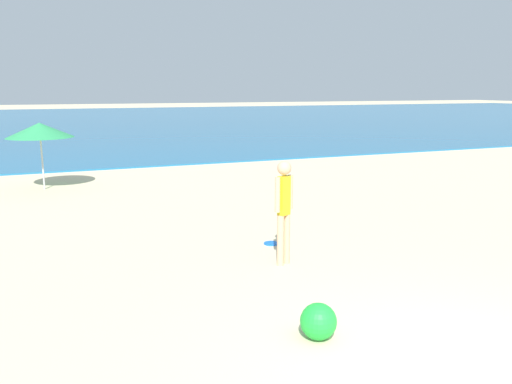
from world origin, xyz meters
TOP-DOWN VIEW (x-y plane):
  - water at (0.00, 45.57)m, footprint 160.00×60.00m
  - person_standing at (-0.23, 4.01)m, footprint 0.38×0.23m
  - frisbee at (0.03, 5.12)m, footprint 0.28×0.28m
  - beach_ball at (-0.94, 1.51)m, footprint 0.44×0.44m
  - beach_umbrella at (-3.99, 12.51)m, footprint 1.87×1.87m

SIDE VIEW (x-z plane):
  - frisbee at x=0.03m, z-range 0.00..0.03m
  - water at x=0.00m, z-range 0.00..0.06m
  - beach_ball at x=-0.94m, z-range 0.00..0.44m
  - person_standing at x=-0.23m, z-range 0.12..1.87m
  - beach_umbrella at x=-3.99m, z-range 0.76..2.70m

